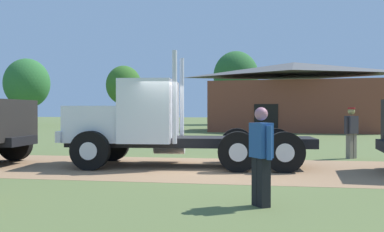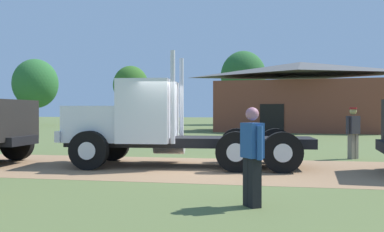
% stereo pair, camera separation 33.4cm
% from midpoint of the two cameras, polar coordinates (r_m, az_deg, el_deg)
% --- Properties ---
extents(ground_plane, '(200.00, 200.00, 0.00)m').
position_cam_midpoint_polar(ground_plane, '(12.68, 0.18, -6.91)').
color(ground_plane, '#596738').
extents(dirt_track, '(120.00, 5.29, 0.01)m').
position_cam_midpoint_polar(dirt_track, '(12.68, 0.18, -6.90)').
color(dirt_track, '#96714F').
rests_on(dirt_track, ground_plane).
extents(truck_foreground_white, '(7.57, 3.09, 3.38)m').
position_cam_midpoint_polar(truck_foreground_white, '(13.22, -4.44, -1.29)').
color(truck_foreground_white, black).
rests_on(truck_foreground_white, ground_plane).
extents(visitor_standing_near, '(0.43, 0.50, 1.74)m').
position_cam_midpoint_polar(visitor_standing_near, '(7.63, 9.21, -4.90)').
color(visitor_standing_near, '#264C8C').
rests_on(visitor_standing_near, ground_plane).
extents(visitor_far_side, '(0.50, 0.49, 1.80)m').
position_cam_midpoint_polar(visitor_far_side, '(16.08, 21.10, -1.80)').
color(visitor_far_side, '#2D2D33').
rests_on(visitor_far_side, ground_plane).
extents(shed_building, '(14.40, 8.69, 5.70)m').
position_cam_midpoint_polar(shed_building, '(36.56, 14.41, 2.33)').
color(shed_building, brown).
rests_on(shed_building, ground_plane).
extents(tree_left, '(5.30, 5.30, 7.85)m').
position_cam_midpoint_polar(tree_left, '(54.51, -19.85, 4.05)').
color(tree_left, '#513823').
rests_on(tree_left, ground_plane).
extents(tree_mid, '(3.72, 3.72, 6.46)m').
position_cam_midpoint_polar(tree_mid, '(46.20, -7.91, 4.03)').
color(tree_mid, '#513823').
rests_on(tree_mid, ground_plane).
extents(tree_right, '(5.54, 5.54, 9.06)m').
position_cam_midpoint_polar(tree_right, '(53.63, 6.97, 5.29)').
color(tree_right, '#513823').
rests_on(tree_right, ground_plane).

